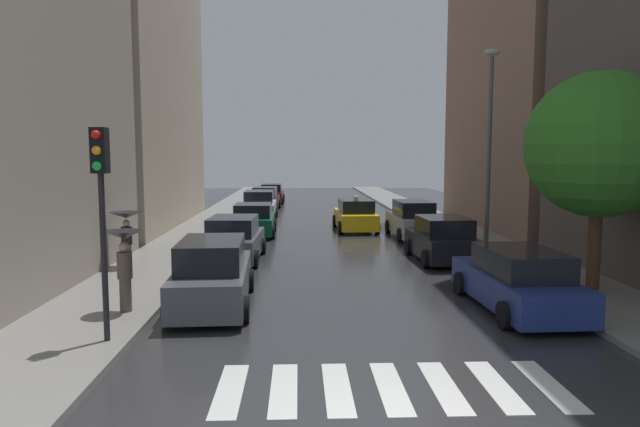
% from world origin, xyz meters
% --- Properties ---
extents(ground_plane, '(28.00, 72.00, 0.04)m').
position_xyz_m(ground_plane, '(0.00, 24.00, -0.02)').
color(ground_plane, '#2C2C2F').
extents(sidewalk_left, '(3.00, 72.00, 0.15)m').
position_xyz_m(sidewalk_left, '(-6.50, 24.00, 0.07)').
color(sidewalk_left, gray).
rests_on(sidewalk_left, ground).
extents(sidewalk_right, '(3.00, 72.00, 0.15)m').
position_xyz_m(sidewalk_right, '(6.50, 24.00, 0.07)').
color(sidewalk_right, gray).
rests_on(sidewalk_right, ground).
extents(crosswalk_stripes, '(5.85, 2.20, 0.01)m').
position_xyz_m(crosswalk_stripes, '(0.00, 1.60, 0.01)').
color(crosswalk_stripes, silver).
rests_on(crosswalk_stripes, ground).
extents(building_right_mid, '(6.00, 13.58, 23.25)m').
position_xyz_m(building_right_mid, '(11.00, 22.18, 11.63)').
color(building_right_mid, '#8C6B56').
rests_on(building_right_mid, ground).
extents(parked_car_left_nearest, '(2.15, 4.81, 1.77)m').
position_xyz_m(parked_car_left_nearest, '(-3.77, 6.88, 0.82)').
color(parked_car_left_nearest, '#474C51').
rests_on(parked_car_left_nearest, ground).
extents(parked_car_left_second, '(2.19, 4.36, 1.66)m').
position_xyz_m(parked_car_left_second, '(-3.95, 13.24, 0.78)').
color(parked_car_left_second, '#474C51').
rests_on(parked_car_left_second, ground).
extents(parked_car_left_third, '(2.20, 4.04, 1.57)m').
position_xyz_m(parked_car_left_third, '(-3.75, 19.90, 0.74)').
color(parked_car_left_third, '#0C4C2D').
rests_on(parked_car_left_third, ground).
extents(parked_car_left_fourth, '(2.13, 4.58, 1.79)m').
position_xyz_m(parked_car_left_fourth, '(-3.91, 26.55, 0.83)').
color(parked_car_left_fourth, '#B2B7BF').
rests_on(parked_car_left_fourth, ground).
extents(parked_car_left_fifth, '(2.14, 4.44, 1.67)m').
position_xyz_m(parked_car_left_fifth, '(-3.92, 32.61, 0.78)').
color(parked_car_left_fifth, black).
rests_on(parked_car_left_fifth, ground).
extents(parked_car_left_sixth, '(2.03, 4.48, 1.58)m').
position_xyz_m(parked_car_left_sixth, '(-3.74, 38.82, 0.74)').
color(parked_car_left_sixth, maroon).
rests_on(parked_car_left_sixth, ground).
extents(parked_car_right_nearest, '(2.18, 4.85, 1.58)m').
position_xyz_m(parked_car_right_nearest, '(3.97, 6.24, 0.75)').
color(parked_car_right_nearest, navy).
rests_on(parked_car_right_nearest, ground).
extents(parked_car_right_second, '(2.21, 4.12, 1.65)m').
position_xyz_m(parked_car_right_second, '(3.79, 12.92, 0.77)').
color(parked_car_right_second, black).
rests_on(parked_car_right_second, ground).
extents(parked_car_right_third, '(2.04, 4.73, 1.76)m').
position_xyz_m(parked_car_right_third, '(3.89, 18.97, 0.82)').
color(parked_car_right_third, '#B2B7BF').
rests_on(parked_car_right_third, ground).
extents(taxi_midroad, '(2.18, 4.54, 1.81)m').
position_xyz_m(taxi_midroad, '(1.43, 21.65, 0.76)').
color(taxi_midroad, yellow).
rests_on(taxi_midroad, ground).
extents(pedestrian_foreground, '(1.09, 1.09, 1.86)m').
position_xyz_m(pedestrian_foreground, '(-7.35, 11.51, 1.55)').
color(pedestrian_foreground, brown).
rests_on(pedestrian_foreground, sidewalk_left).
extents(pedestrian_near_tree, '(0.92, 0.92, 1.97)m').
position_xyz_m(pedestrian_near_tree, '(-5.72, 5.97, 1.54)').
color(pedestrian_near_tree, brown).
rests_on(pedestrian_near_tree, sidewalk_left).
extents(street_tree_right, '(4.01, 4.01, 6.06)m').
position_xyz_m(street_tree_right, '(6.71, 7.72, 4.18)').
color(street_tree_right, '#513823').
rests_on(street_tree_right, sidewalk_right).
extents(traffic_light_left_corner, '(0.30, 0.42, 4.30)m').
position_xyz_m(traffic_light_left_corner, '(-5.45, 3.79, 3.29)').
color(traffic_light_left_corner, black).
rests_on(traffic_light_left_corner, sidewalk_left).
extents(lamp_post_right, '(0.60, 0.28, 7.62)m').
position_xyz_m(lamp_post_right, '(5.55, 13.27, 4.50)').
color(lamp_post_right, '#595B60').
rests_on(lamp_post_right, sidewalk_right).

